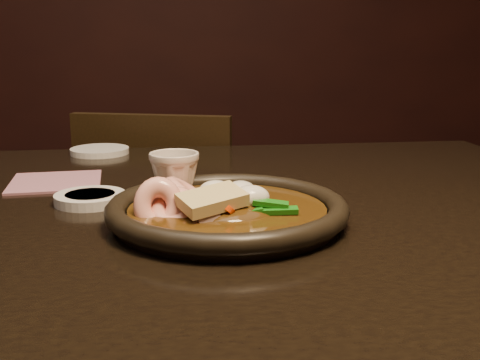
{
  "coord_description": "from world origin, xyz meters",
  "views": [
    {
      "loc": [
        0.14,
        -0.8,
        0.97
      ],
      "look_at": [
        0.23,
        -0.07,
        0.8
      ],
      "focal_mm": 45.0,
      "sensor_mm": 36.0,
      "label": 1
    }
  ],
  "objects": [
    {
      "name": "table",
      "position": [
        0.0,
        0.0,
        0.67
      ],
      "size": [
        1.6,
        0.9,
        0.75
      ],
      "color": "black",
      "rests_on": "floor"
    },
    {
      "name": "chair",
      "position": [
        0.14,
        0.64,
        0.44
      ],
      "size": [
        0.48,
        0.48,
        0.81
      ],
      "rotation": [
        0.0,
        0.0,
        2.84
      ],
      "color": "black",
      "rests_on": "floor"
    },
    {
      "name": "plate",
      "position": [
        0.21,
        -0.09,
        0.77
      ],
      "size": [
        0.3,
        0.3,
        0.03
      ],
      "color": "black",
      "rests_on": "table"
    },
    {
      "name": "stirfry",
      "position": [
        0.2,
        -0.09,
        0.77
      ],
      "size": [
        0.19,
        0.17,
        0.07
      ],
      "color": "#362109",
      "rests_on": "plate"
    },
    {
      "name": "soy_dish",
      "position": [
        0.03,
        0.02,
        0.76
      ],
      "size": [
        0.1,
        0.1,
        0.01
      ],
      "primitive_type": "cylinder",
      "color": "silver",
      "rests_on": "table"
    },
    {
      "name": "saucer_right",
      "position": [
        0.01,
        0.39,
        0.76
      ],
      "size": [
        0.11,
        0.11,
        0.01
      ],
      "primitive_type": "cylinder",
      "color": "silver",
      "rests_on": "table"
    },
    {
      "name": "tea_cup",
      "position": [
        0.15,
        0.03,
        0.79
      ],
      "size": [
        0.08,
        0.08,
        0.07
      ],
      "primitive_type": "imported",
      "rotation": [
        0.0,
        0.0,
        -0.23
      ],
      "color": "beige",
      "rests_on": "table"
    },
    {
      "name": "napkin",
      "position": [
        -0.03,
        0.15,
        0.75
      ],
      "size": [
        0.15,
        0.15,
        0.0
      ],
      "primitive_type": "cube",
      "rotation": [
        0.0,
        0.0,
        0.07
      ],
      "color": "#955C6B",
      "rests_on": "table"
    }
  ]
}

